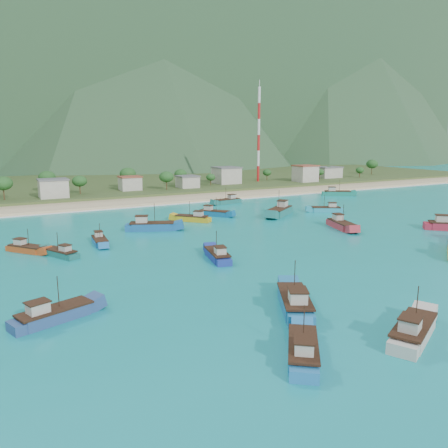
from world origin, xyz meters
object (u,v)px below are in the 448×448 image
radio_tower (259,135)px  boat_19 (295,303)px  boat_6 (100,242)px  boat_4 (27,249)px  boat_1 (280,212)px  boat_8 (54,316)px  boat_7 (341,225)px  boat_14 (151,227)px  boat_26 (192,219)px  boat_18 (303,352)px  boat_17 (413,332)px  boat_9 (214,213)px  boat_0 (337,193)px  boat_21 (218,256)px  boat_12 (61,254)px  boat_11 (228,202)px  boat_27 (326,210)px

radio_tower → boat_19: 155.03m
boat_6 → boat_4: bearing=3.6°
boat_1 → boat_4: size_ratio=1.53×
boat_8 → boat_7: bearing=90.7°
boat_14 → boat_26: 14.64m
radio_tower → boat_18: size_ratio=4.53×
boat_17 → boat_9: bearing=142.1°
boat_0 → boat_26: bearing=-40.9°
boat_8 → boat_9: bearing=118.9°
boat_9 → boat_21: (-20.31, -40.99, -0.01)m
boat_4 → boat_6: (14.09, -0.22, -0.03)m
radio_tower → boat_12: (-102.03, -89.51, -22.64)m
boat_11 → boat_0: bearing=-101.2°
boat_21 → boat_12: bearing=159.6°
boat_14 → boat_7: bearing=87.4°
boat_4 → boat_21: boat_21 is taller
boat_12 → boat_4: bearing=102.4°
boat_19 → boat_9: bearing=100.6°
boat_4 → boat_19: bearing=82.1°
boat_7 → boat_21: bearing=32.0°
boat_19 → boat_6: bearing=135.5°
boat_17 → boat_19: boat_19 is taller
radio_tower → boat_17: radio_tower is taller
boat_0 → boat_18: bearing=-12.1°
boat_12 → boat_27: boat_27 is taller
boat_7 → boat_6: bearing=5.4°
boat_18 → boat_6: bearing=134.1°
boat_11 → boat_26: (-23.71, -23.43, -0.02)m
boat_18 → radio_tower: bearing=96.0°
boat_19 → boat_12: bearing=147.8°
boat_9 → boat_17: 81.45m
boat_8 → boat_26: boat_8 is taller
boat_6 → boat_27: size_ratio=0.89×
boat_12 → boat_21: bearing=-59.3°
boat_7 → boat_17: (-35.55, -49.05, -0.03)m
boat_14 → boat_21: 30.52m
boat_19 → radio_tower: bearing=88.1°
boat_0 → boat_4: (-112.68, -35.20, -0.24)m
boat_27 → boat_21: bearing=150.2°
boat_11 → boat_1: bearing=175.8°
boat_19 → boat_14: bearing=119.2°
boat_1 → boat_27: bearing=-132.9°
boat_11 → boat_12: 74.20m
boat_11 → boat_12: (-60.08, -43.54, -0.18)m
boat_4 → boat_26: size_ratio=0.92×
boat_1 → boat_4: (-67.68, -10.08, -0.47)m
radio_tower → boat_12: bearing=-138.7°
boat_7 → boat_9: 36.41m
radio_tower → boat_7: size_ratio=3.79×
boat_0 → boat_12: (-107.35, -41.74, -0.28)m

